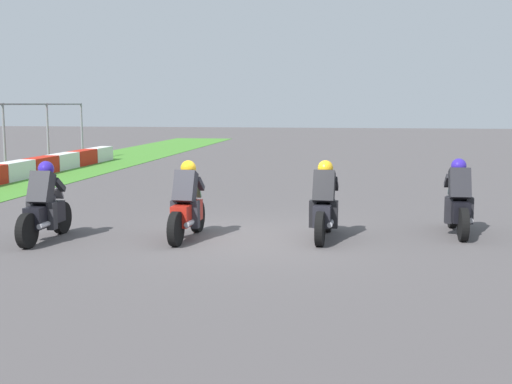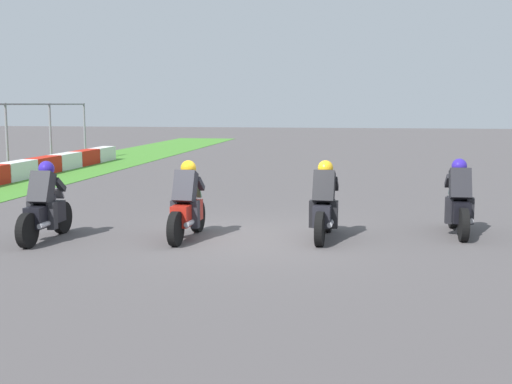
{
  "view_description": "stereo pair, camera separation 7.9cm",
  "coord_description": "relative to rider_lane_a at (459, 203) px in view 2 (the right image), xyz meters",
  "views": [
    {
      "loc": [
        -12.37,
        -1.95,
        2.58
      ],
      "look_at": [
        0.03,
        -0.03,
        0.9
      ],
      "focal_mm": 46.14,
      "sensor_mm": 36.0,
      "label": 1
    },
    {
      "loc": [
        -12.36,
        -2.03,
        2.58
      ],
      "look_at": [
        0.03,
        -0.03,
        0.9
      ],
      "focal_mm": 46.14,
      "sensor_mm": 36.0,
      "label": 2
    }
  ],
  "objects": [
    {
      "name": "rider_lane_a",
      "position": [
        0.0,
        0.0,
        0.0
      ],
      "size": [
        2.04,
        0.54,
        1.51
      ],
      "rotation": [
        0.0,
        0.0,
        0.01
      ],
      "color": "black",
      "rests_on": "ground_plane"
    },
    {
      "name": "rider_lane_b",
      "position": [
        -0.85,
        2.61,
        0.0
      ],
      "size": [
        2.04,
        0.55,
        1.51
      ],
      "rotation": [
        0.0,
        0.0,
        -0.05
      ],
      "color": "black",
      "rests_on": "ground_plane"
    },
    {
      "name": "rider_lane_d",
      "position": [
        -1.84,
        7.85,
        0.0
      ],
      "size": [
        2.04,
        0.54,
        1.51
      ],
      "rotation": [
        0.0,
        0.0,
        -0.0
      ],
      "color": "black",
      "rests_on": "ground_plane"
    },
    {
      "name": "rider_lane_c",
      "position": [
        -1.26,
        5.22,
        0.0
      ],
      "size": [
        2.04,
        0.55,
        1.51
      ],
      "rotation": [
        0.0,
        0.0,
        -0.04
      ],
      "color": "black",
      "rests_on": "ground_plane"
    },
    {
      "name": "ground_plane",
      "position": [
        -1.01,
        3.95,
        -0.62
      ],
      "size": [
        120.0,
        120.0,
        0.0
      ],
      "primitive_type": "plane",
      "color": "#4E4A4B"
    }
  ]
}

